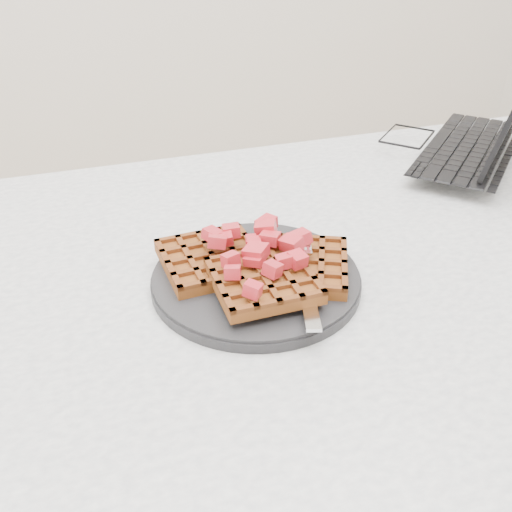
% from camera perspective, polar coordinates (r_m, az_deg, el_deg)
% --- Properties ---
extents(table, '(1.20, 0.80, 0.75)m').
position_cam_1_polar(table, '(0.80, 7.12, -7.27)').
color(table, silver).
rests_on(table, ground).
extents(plate, '(0.25, 0.25, 0.02)m').
position_cam_1_polar(plate, '(0.68, 0.00, -2.28)').
color(plate, black).
rests_on(plate, table).
extents(waffles, '(0.23, 0.19, 0.03)m').
position_cam_1_polar(waffles, '(0.67, 0.12, -1.09)').
color(waffles, brown).
rests_on(waffles, plate).
extents(strawberry_pile, '(0.15, 0.15, 0.02)m').
position_cam_1_polar(strawberry_pile, '(0.66, 0.00, 1.03)').
color(strawberry_pile, '#A30E1A').
rests_on(strawberry_pile, waffles).
extents(fork, '(0.08, 0.18, 0.02)m').
position_cam_1_polar(fork, '(0.65, 4.92, -2.34)').
color(fork, silver).
rests_on(fork, plate).
extents(laptop, '(0.41, 0.41, 0.23)m').
position_cam_1_polar(laptop, '(1.08, 19.36, 11.12)').
color(laptop, black).
rests_on(laptop, table).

